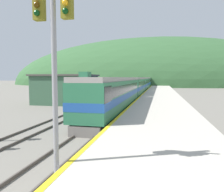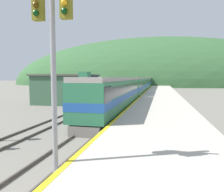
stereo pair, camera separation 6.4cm
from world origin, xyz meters
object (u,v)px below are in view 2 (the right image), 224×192
(express_train_lead_car, at_px, (115,94))
(carriage_third, at_px, (143,84))
(siding_train, at_px, (121,86))
(carriage_fourth, at_px, (147,82))
(signal_mast_main, at_px, (53,42))
(carriage_second, at_px, (136,86))

(express_train_lead_car, height_order, carriage_third, express_train_lead_car)
(express_train_lead_car, bearing_deg, carriage_third, 90.00)
(express_train_lead_car, xyz_separation_m, siding_train, (-4.37, 28.05, -0.26))
(express_train_lead_car, height_order, carriage_fourth, express_train_lead_car)
(carriage_fourth, distance_m, signal_mast_main, 78.72)
(carriage_third, bearing_deg, carriage_second, -90.00)
(carriage_third, bearing_deg, signal_mast_main, -88.79)
(express_train_lead_car, bearing_deg, siding_train, 98.87)
(carriage_third, xyz_separation_m, signal_mast_main, (1.24, -58.73, 3.16))
(carriage_third, xyz_separation_m, siding_train, (-4.37, -13.51, -0.25))
(carriage_second, xyz_separation_m, carriage_third, (0.00, 19.92, 0.00))
(carriage_second, height_order, siding_train, carriage_second)
(carriage_second, height_order, carriage_third, same)
(carriage_third, xyz_separation_m, carriage_fourth, (0.00, 19.92, 0.00))
(carriage_second, xyz_separation_m, siding_train, (-4.37, 6.42, -0.25))
(carriage_second, bearing_deg, express_train_lead_car, -90.00)
(carriage_second, distance_m, signal_mast_main, 38.95)
(siding_train, bearing_deg, signal_mast_main, -82.92)
(siding_train, distance_m, signal_mast_main, 45.70)
(express_train_lead_car, bearing_deg, signal_mast_main, -85.88)
(carriage_second, distance_m, carriage_fourth, 39.85)
(express_train_lead_car, bearing_deg, carriage_fourth, 90.00)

